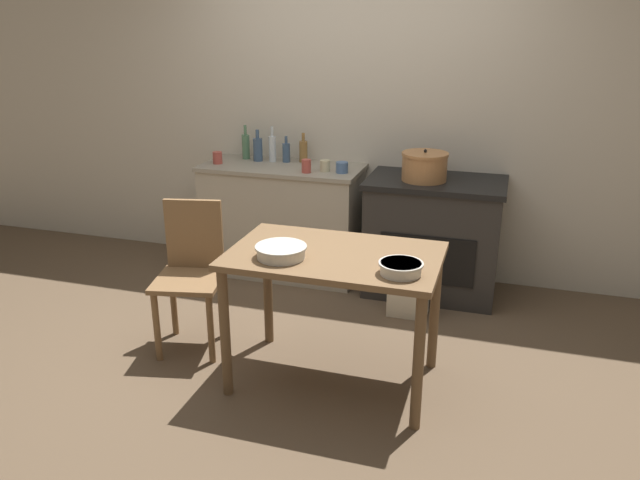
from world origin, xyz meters
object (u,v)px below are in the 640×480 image
at_px(cup_mid_right, 325,166).
at_px(cup_right, 342,167).
at_px(bottle_far_left, 272,148).
at_px(bottle_left, 303,151).
at_px(work_table, 334,273).
at_px(mixing_bowl_large, 401,267).
at_px(cup_far_right, 306,166).
at_px(chair, 191,270).
at_px(bottle_center, 286,152).
at_px(stock_pot, 425,166).
at_px(bottle_mid_left, 258,149).
at_px(mixing_bowl_small, 281,251).
at_px(cup_center_right, 218,158).
at_px(flour_sack, 409,294).
at_px(stove, 433,236).
at_px(bottle_center_left, 246,146).

xyz_separation_m(cup_mid_right, cup_right, (0.13, -0.01, -0.00)).
bearing_deg(bottle_far_left, bottle_left, 14.10).
height_order(work_table, cup_mid_right, cup_mid_right).
height_order(mixing_bowl_large, cup_far_right, cup_far_right).
distance_m(work_table, chair, 0.99).
height_order(bottle_center, cup_right, bottle_center).
relative_size(stock_pot, bottle_mid_left, 1.33).
distance_m(mixing_bowl_large, mixing_bowl_small, 0.64).
height_order(bottle_far_left, bottle_mid_left, bottle_far_left).
relative_size(mixing_bowl_small, cup_center_right, 2.92).
bearing_deg(bottle_center, mixing_bowl_large, -54.67).
height_order(mixing_bowl_small, bottle_left, bottle_left).
xyz_separation_m(work_table, flour_sack, (0.27, 0.96, -0.51)).
relative_size(stove, flour_sack, 3.23).
bearing_deg(cup_center_right, cup_far_right, -5.69).
bearing_deg(bottle_mid_left, bottle_center, 7.12).
relative_size(mixing_bowl_small, cup_far_right, 2.76).
bearing_deg(work_table, stove, 75.58).
relative_size(stove, bottle_center, 4.82).
bearing_deg(cup_mid_right, mixing_bowl_small, -81.99).
bearing_deg(cup_mid_right, stove, 3.61).
height_order(chair, bottle_far_left, bottle_far_left).
height_order(chair, cup_far_right, cup_far_right).
distance_m(stove, bottle_center_left, 1.66).
bearing_deg(mixing_bowl_small, bottle_far_left, 112.59).
distance_m(stock_pot, bottle_far_left, 1.24).
bearing_deg(mixing_bowl_large, bottle_mid_left, 130.53).
bearing_deg(flour_sack, bottle_left, 146.95).
bearing_deg(cup_right, bottle_center, 157.44).
bearing_deg(mixing_bowl_small, stove, 68.50).
bearing_deg(cup_far_right, bottle_mid_left, 152.21).
xyz_separation_m(stove, bottle_mid_left, (-1.43, 0.13, 0.54)).
height_order(bottle_center, cup_mid_right, bottle_center).
bearing_deg(stove, flour_sack, -101.91).
bearing_deg(bottle_center_left, bottle_far_left, -7.54).
bearing_deg(bottle_mid_left, work_table, -54.98).
relative_size(work_table, cup_center_right, 12.18).
distance_m(bottle_mid_left, cup_center_right, 0.33).
xyz_separation_m(flour_sack, mixing_bowl_large, (0.12, -1.14, 0.66)).
xyz_separation_m(mixing_bowl_large, cup_mid_right, (-0.85, 1.53, 0.11)).
bearing_deg(cup_mid_right, bottle_mid_left, 163.85).
bearing_deg(bottle_center, cup_far_right, -47.67).
relative_size(mixing_bowl_small, bottle_far_left, 0.98).
relative_size(stove, stock_pot, 2.99).
relative_size(work_table, mixing_bowl_small, 4.17).
xyz_separation_m(chair, mixing_bowl_small, (0.71, -0.31, 0.32)).
distance_m(mixing_bowl_large, bottle_mid_left, 2.26).
bearing_deg(work_table, bottle_center_left, 127.19).
height_order(bottle_center, cup_center_right, bottle_center).
bearing_deg(stove, mixing_bowl_small, -111.50).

